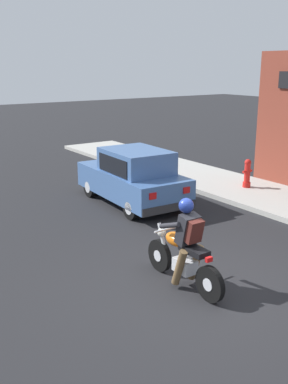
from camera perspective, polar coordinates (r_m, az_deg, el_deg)
The scene contains 5 objects.
ground_plane at distance 8.13m, azimuth 7.68°, elevation -12.00°, with size 80.00×80.00×0.00m, color black.
sidewalk_curb at distance 13.59m, azimuth 15.46°, elevation -0.60°, with size 2.60×22.00×0.14m, color #ADAAA3.
motorcycle_with_rider at distance 7.90m, azimuth 5.15°, elevation -7.32°, with size 0.56×2.02×1.62m.
car_hatchback at distance 12.52m, azimuth -1.43°, elevation 1.89°, with size 1.82×3.86×1.57m.
fire_hydrant at distance 14.14m, azimuth 12.97°, elevation 2.30°, with size 0.36×0.24×0.88m.
Camera 1 is at (-4.95, -5.23, 3.77)m, focal length 42.00 mm.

